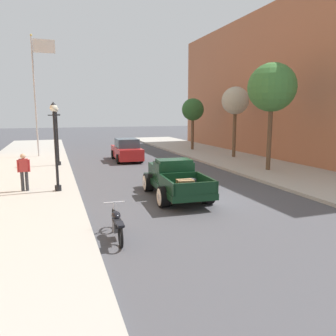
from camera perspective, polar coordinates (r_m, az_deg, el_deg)
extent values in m
plane|color=#47474C|center=(13.77, 4.85, -5.44)|extent=(140.00, 140.00, 0.00)
cube|color=#ADA89E|center=(12.77, -26.71, -7.32)|extent=(5.50, 64.00, 0.15)
cube|color=#ADA89E|center=(17.90, 26.61, -2.68)|extent=(5.50, 64.00, 0.15)
cube|color=#A86647|center=(31.72, 24.09, 12.64)|extent=(12.00, 28.00, 11.41)
cube|color=black|center=(14.04, 1.35, -2.85)|extent=(2.04, 4.99, 0.24)
cube|color=black|center=(14.27, 0.95, -0.52)|extent=(1.62, 1.19, 0.80)
cube|color=black|center=(14.15, 1.01, 1.28)|extent=(1.49, 1.02, 0.12)
cube|color=#3D4C5B|center=(14.78, 0.31, 0.46)|extent=(1.33, 0.12, 0.44)
cube|color=black|center=(15.52, -0.44, -0.22)|extent=(1.40, 1.57, 0.52)
cube|color=silver|center=(16.29, -1.18, 0.17)|extent=(0.68, 0.14, 0.47)
cube|color=black|center=(12.71, 3.22, -3.54)|extent=(1.81, 2.19, 0.04)
cube|color=black|center=(12.43, -0.31, -2.79)|extent=(0.20, 2.10, 0.44)
cube|color=black|center=(12.95, 6.62, -2.35)|extent=(0.20, 2.10, 0.44)
cube|color=black|center=(11.74, 4.84, -3.56)|extent=(1.62, 0.17, 0.44)
cube|color=black|center=(13.60, 1.84, -1.71)|extent=(1.62, 0.17, 0.44)
cylinder|color=black|center=(15.12, -3.41, -2.51)|extent=(0.41, 0.82, 0.80)
cylinder|color=silver|center=(15.08, -4.10, -2.55)|extent=(0.05, 0.66, 0.66)
cylinder|color=silver|center=(15.08, -4.14, -2.55)|extent=(0.03, 0.24, 0.24)
cylinder|color=black|center=(15.59, 3.04, -2.13)|extent=(0.41, 0.82, 0.80)
cylinder|color=silver|center=(15.65, 3.69, -2.09)|extent=(0.05, 0.66, 0.66)
cylinder|color=silver|center=(15.66, 3.72, -2.09)|extent=(0.03, 0.24, 0.24)
cylinder|color=black|center=(12.57, -0.76, -4.99)|extent=(0.41, 0.82, 0.80)
cylinder|color=silver|center=(12.53, -1.58, -5.04)|extent=(0.05, 0.66, 0.66)
cylinder|color=silver|center=(12.52, -1.62, -5.05)|extent=(0.03, 0.24, 0.24)
cylinder|color=black|center=(13.14, 6.85, -4.42)|extent=(0.41, 0.82, 0.80)
cylinder|color=silver|center=(13.21, 7.59, -4.36)|extent=(0.05, 0.66, 0.66)
cylinder|color=silver|center=(13.21, 7.63, -4.35)|extent=(0.03, 0.24, 0.24)
cube|color=olive|center=(12.28, 2.97, -2.95)|extent=(0.62, 0.47, 0.40)
cube|color=#3D2D1E|center=(12.28, 2.97, -2.95)|extent=(0.62, 0.09, 0.42)
cube|color=#2D2D33|center=(13.02, 3.71, -2.50)|extent=(0.46, 0.35, 0.28)
torus|color=black|center=(10.37, -9.28, -8.68)|extent=(0.11, 0.67, 0.67)
torus|color=black|center=(9.01, -8.17, -11.51)|extent=(0.11, 0.67, 0.67)
cube|color=#4C4C51|center=(9.62, -8.73, -9.81)|extent=(0.26, 0.45, 0.28)
ellipsoid|color=black|center=(9.78, -8.96, -8.07)|extent=(0.29, 0.53, 0.24)
cube|color=black|center=(9.34, -8.56, -9.44)|extent=(0.25, 0.57, 0.10)
cylinder|color=silver|center=(10.22, -9.29, -7.19)|extent=(0.06, 0.26, 0.58)
cylinder|color=silver|center=(10.03, -9.25, -5.85)|extent=(0.62, 0.07, 0.04)
cube|color=black|center=(8.90, -8.22, -9.58)|extent=(0.20, 0.41, 0.06)
cube|color=#AD1E1E|center=(24.84, -7.15, 2.68)|extent=(1.84, 4.35, 0.80)
cube|color=#384C5B|center=(24.62, -7.12, 4.30)|extent=(1.58, 2.04, 0.64)
cylinder|color=black|center=(26.01, -9.44, 2.31)|extent=(0.24, 0.67, 0.66)
cylinder|color=black|center=(26.29, -5.88, 2.47)|extent=(0.24, 0.67, 0.66)
cylinder|color=black|center=(23.48, -8.55, 1.56)|extent=(0.24, 0.67, 0.66)
cylinder|color=black|center=(23.79, -4.62, 1.74)|extent=(0.24, 0.67, 0.66)
cylinder|color=#333338|center=(15.80, -23.79, -2.13)|extent=(0.14, 0.14, 0.86)
cylinder|color=#333338|center=(15.78, -23.14, -2.09)|extent=(0.14, 0.14, 0.86)
cube|color=#B23333|center=(15.67, -23.64, 0.43)|extent=(0.36, 0.22, 0.56)
cylinder|color=#B23333|center=(15.69, -24.43, 0.29)|extent=(0.09, 0.09, 0.54)
cylinder|color=#B23333|center=(15.66, -22.83, 0.38)|extent=(0.09, 0.09, 0.54)
sphere|color=tan|center=(15.62, -23.74, 1.88)|extent=(0.22, 0.22, 0.22)
cylinder|color=black|center=(15.36, -18.40, -3.29)|extent=(0.28, 0.28, 0.24)
cylinder|color=black|center=(15.09, -18.75, 3.09)|extent=(0.12, 0.12, 3.20)
cylinder|color=black|center=(15.01, -19.05, 8.60)|extent=(0.50, 0.04, 0.04)
sphere|color=silver|center=(15.01, -19.11, 9.78)|extent=(0.32, 0.32, 0.32)
cone|color=black|center=(15.01, -19.15, 10.47)|extent=(0.24, 0.24, 0.14)
cylinder|color=black|center=(22.74, -18.30, 0.77)|extent=(0.28, 0.28, 0.24)
cylinder|color=black|center=(22.56, -18.53, 5.09)|extent=(0.12, 0.12, 3.20)
cylinder|color=black|center=(22.50, -18.72, 8.77)|extent=(0.50, 0.04, 0.04)
sphere|color=silver|center=(22.50, -18.77, 9.56)|extent=(0.32, 0.32, 0.32)
cone|color=black|center=(22.51, -18.79, 10.02)|extent=(0.24, 0.24, 0.14)
cylinder|color=#B2B2B7|center=(27.83, -21.93, 11.14)|extent=(0.12, 0.12, 9.00)
sphere|color=gold|center=(28.38, -22.54, 20.41)|extent=(0.16, 0.16, 0.16)
cube|color=silver|center=(28.22, -20.60, 19.07)|extent=(1.60, 0.03, 1.00)
cylinder|color=brown|center=(20.59, 17.07, 4.93)|extent=(0.26, 0.26, 3.79)
sphere|color=#3D7538|center=(20.58, 17.48, 13.13)|extent=(2.80, 2.80, 2.80)
cylinder|color=brown|center=(26.05, 11.35, 5.75)|extent=(0.26, 0.26, 3.51)
sphere|color=#ADA893|center=(26.01, 11.53, 11.33)|extent=(2.08, 2.08, 2.08)
cylinder|color=brown|center=(30.96, 4.25, 5.93)|extent=(0.26, 0.26, 2.91)
sphere|color=#285628|center=(30.90, 4.30, 10.02)|extent=(2.02, 2.02, 2.02)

